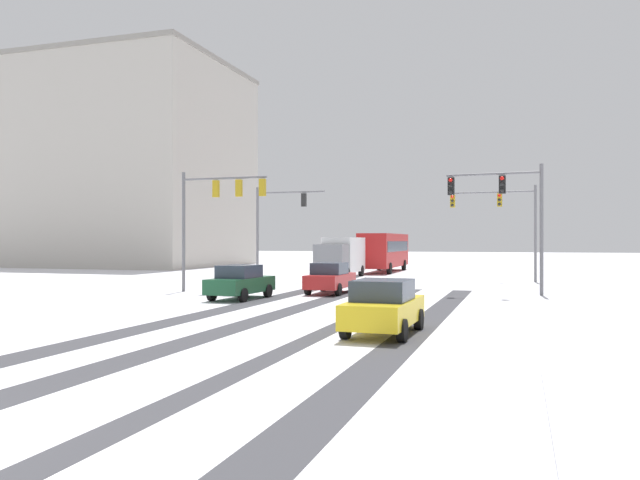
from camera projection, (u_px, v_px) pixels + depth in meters
name	position (u px, v px, depth m)	size (l,w,h in m)	color
wheel_track_left_lane	(343.00, 324.00, 20.63)	(0.70, 30.72, 0.01)	#424247
wheel_track_right_lane	(260.00, 320.00, 21.56)	(1.10, 30.72, 0.01)	#424247
wheel_track_center	(191.00, 317.00, 22.38)	(1.18, 30.72, 0.01)	#424247
wheel_track_oncoming	(421.00, 327.00, 19.84)	(1.05, 30.72, 0.01)	#424247
sidewalk_kerb_right	(613.00, 340.00, 16.85)	(4.00, 30.72, 0.12)	white
traffic_signal_far_right	(504.00, 213.00, 42.14)	(5.86, 0.58, 6.50)	slate
traffic_signal_far_left	(275.00, 218.00, 42.86)	(5.01, 0.38, 6.50)	slate
traffic_signal_near_right	(508.00, 204.00, 30.56)	(4.66, 0.55, 6.50)	slate
traffic_signal_near_left	(216.00, 204.00, 33.17)	(4.99, 0.38, 6.50)	slate
car_red_lead	(330.00, 278.00, 32.48)	(1.84, 4.10, 1.62)	red
car_dark_green_second	(240.00, 282.00, 29.33)	(2.01, 4.19, 1.62)	#194C2D
car_yellow_cab_third	(384.00, 307.00, 18.31)	(1.91, 4.14, 1.62)	yellow
bus_oncoming	(384.00, 249.00, 55.21)	(2.77, 11.03, 3.38)	#B21E1E
box_truck_delivery	(341.00, 256.00, 46.36)	(2.47, 7.46, 3.02)	slate
office_building_far_left_block	(124.00, 167.00, 70.33)	(24.81, 19.91, 22.32)	#B2ADA3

